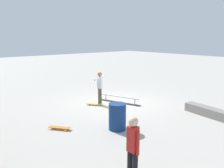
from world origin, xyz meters
name	(u,v)px	position (x,y,z in m)	size (l,w,h in m)	color
ground_plane	(116,103)	(0.00, 0.00, 0.00)	(60.00, 60.00, 0.00)	#ADA89E
grind_rail	(120,100)	(-0.11, -0.13, 0.14)	(2.16, 0.93, 0.33)	black
skate_ledge	(207,111)	(-3.84, -1.60, 0.18)	(1.93, 0.46, 0.35)	gray
skater_main	(100,86)	(0.18, 0.86, 0.93)	(0.77, 1.12, 1.60)	brown
skateboard_main	(94,104)	(0.35, 1.07, 0.07)	(0.76, 0.63, 0.09)	yellow
bystander_red_shirt	(133,147)	(-5.23, 4.07, 0.88)	(0.35, 0.21, 1.57)	black
loose_skateboard_orange	(60,127)	(-1.33, 3.77, 0.07)	(0.77, 0.63, 0.09)	orange
trash_bin	(117,117)	(-2.61, 2.21, 0.47)	(0.60, 0.60, 0.93)	navy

